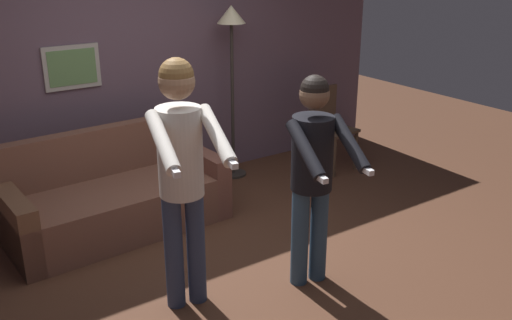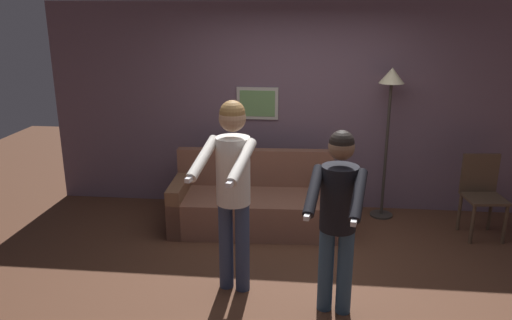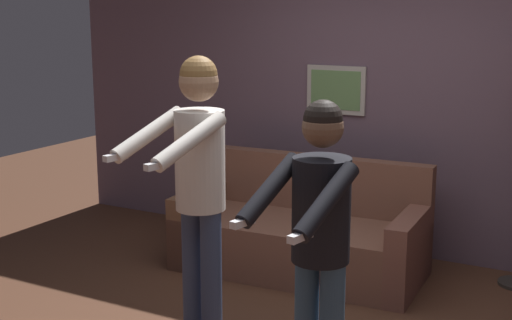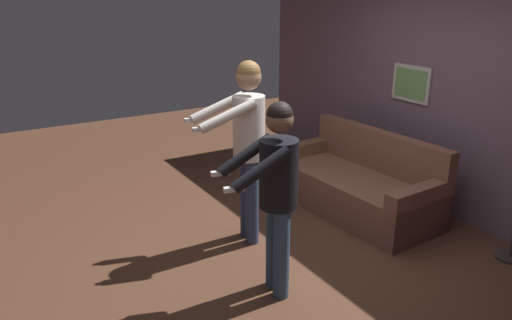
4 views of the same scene
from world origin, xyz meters
name	(u,v)px [view 1 (image 1 of 4)]	position (x,y,z in m)	size (l,w,h in m)	color
ground_plane	(232,267)	(0.00, 0.00, 0.00)	(12.00, 12.00, 0.00)	#523020
back_wall_assembly	(123,66)	(0.00, 1.95, 1.30)	(6.40, 0.09, 2.60)	#654E5C
couch	(115,200)	(-0.49, 1.17, 0.28)	(1.94, 0.94, 0.87)	brown
torchiere_lamp	(232,40)	(1.08, 1.66, 1.50)	(0.30, 0.30, 1.85)	#332D28
person_standing_left	(181,163)	(-0.52, -0.24, 1.08)	(0.53, 0.75, 1.77)	navy
person_standing_right	(313,165)	(0.38, -0.51, 0.95)	(0.51, 0.66, 1.60)	#314E6B
dining_chair_distant	(329,123)	(2.10, 1.25, 0.53)	(0.46, 0.46, 0.93)	#4C3828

